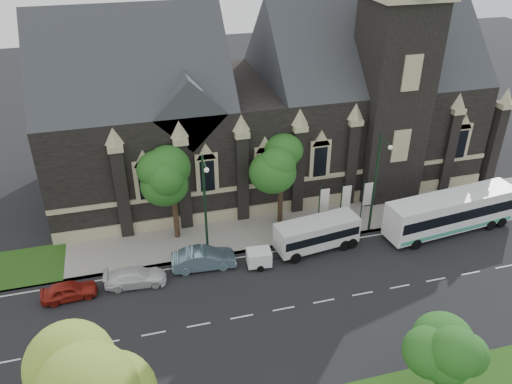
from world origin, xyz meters
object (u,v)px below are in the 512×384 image
object	(u,v)px
street_lamp_mid	(205,203)
banner_flag_center	(344,200)
box_trailer	(259,257)
street_lamp_near	(376,180)
sedan	(204,259)
car_far_white	(136,277)
tour_coach	(451,212)
shuttle_bus	(317,233)
banner_flag_left	(323,203)
tree_park_east	(451,341)
banner_flag_right	(366,196)
car_far_red	(69,291)
tree_park_near	(95,382)
tree_walk_right	(283,162)
tree_walk_left	(174,176)

from	to	relation	value
street_lamp_mid	banner_flag_center	bearing A→B (deg)	8.82
box_trailer	street_lamp_near	bearing A→B (deg)	16.04
sedan	car_far_white	world-z (taller)	sedan
tour_coach	shuttle_bus	bearing A→B (deg)	171.37
banner_flag_left	banner_flag_center	bearing A→B (deg)	0.00
car_far_white	street_lamp_mid	bearing A→B (deg)	-69.11
tree_park_east	tour_coach	bearing A→B (deg)	55.19
street_lamp_mid	banner_flag_left	xyz separation A→B (m)	(10.29, 1.91, -2.73)
banner_flag_right	car_far_red	world-z (taller)	banner_flag_right
box_trailer	banner_flag_right	bearing A→B (deg)	25.24
tree_park_near	tree_park_east	distance (m)	18.04
tree_walk_right	box_trailer	size ratio (longest dim) A/B	2.87
tree_park_east	tour_coach	distance (m)	18.33
tree_walk_left	banner_flag_left	world-z (taller)	tree_walk_left
shuttle_bus	car_far_white	bearing A→B (deg)	175.33
banner_flag_center	sedan	size ratio (longest dim) A/B	0.81
car_far_white	tour_coach	bearing A→B (deg)	-85.24
banner_flag_left	sedan	size ratio (longest dim) A/B	0.81
tree_walk_right	banner_flag_right	xyz separation A→B (m)	(7.08, -1.71, -3.43)
tree_park_east	tree_walk_left	xyz separation A→B (m)	(-11.97, 20.03, 1.12)
tour_coach	banner_flag_center	bearing A→B (deg)	151.20
banner_flag_center	tour_coach	world-z (taller)	banner_flag_center
tree_walk_left	box_trailer	size ratio (longest dim) A/B	2.81
tree_walk_left	banner_flag_left	xyz separation A→B (m)	(12.08, -1.70, -3.35)
tree_park_east	shuttle_bus	size ratio (longest dim) A/B	0.89
car_far_red	tree_walk_right	bearing A→B (deg)	-75.65
banner_flag_left	car_far_white	xyz separation A→B (m)	(-16.04, -3.61, -1.73)
tour_coach	sedan	size ratio (longest dim) A/B	2.44
tree_park_near	car_far_white	xyz separation A→B (m)	(2.02, 14.16, -5.76)
banner_flag_left	tour_coach	size ratio (longest dim) A/B	0.33
street_lamp_near	banner_flag_right	size ratio (longest dim) A/B	2.25
sedan	car_far_red	bearing A→B (deg)	99.11
street_lamp_near	tree_park_east	bearing A→B (deg)	-103.11
shuttle_bus	box_trailer	size ratio (longest dim) A/B	2.58
tree_park_near	street_lamp_mid	xyz separation A→B (m)	(7.77, 15.86, -1.30)
tree_park_near	banner_flag_left	world-z (taller)	tree_park_near
car_far_white	tree_park_near	bearing A→B (deg)	176.28
street_lamp_mid	shuttle_bus	size ratio (longest dim) A/B	1.28
tree_walk_right	banner_flag_right	distance (m)	8.05
tree_park_near	banner_flag_center	world-z (taller)	tree_park_near
tree_park_east	box_trailer	xyz separation A→B (m)	(-6.57, 14.41, -3.81)
car_far_white	shuttle_bus	bearing A→B (deg)	-82.89
tree_park_east	banner_flag_left	xyz separation A→B (m)	(0.11, 18.32, -2.24)
banner_flag_center	street_lamp_near	bearing A→B (deg)	-48.07
banner_flag_right	car_far_white	world-z (taller)	banner_flag_right
banner_flag_right	box_trailer	bearing A→B (deg)	-159.86
street_lamp_near	car_far_white	world-z (taller)	street_lamp_near
tree_walk_right	banner_flag_center	world-z (taller)	tree_walk_right
tree_walk_right	street_lamp_near	xyz separation A→B (m)	(6.79, -3.62, -0.71)
tree_park_east	banner_flag_left	world-z (taller)	tree_park_east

